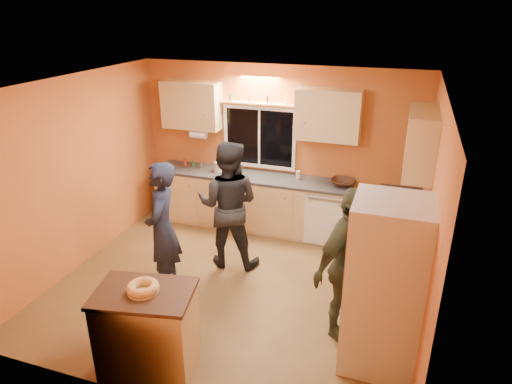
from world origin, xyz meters
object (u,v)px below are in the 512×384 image
at_px(island, 148,330).
at_px(person_center, 228,205).
at_px(person_right, 348,266).
at_px(person_left, 163,229).
at_px(refrigerator, 385,286).

height_order(island, person_center, person_center).
height_order(island, person_right, person_right).
bearing_deg(island, person_left, 100.92).
relative_size(person_left, person_center, 0.96).
xyz_separation_m(island, person_right, (1.77, 1.13, 0.42)).
distance_m(island, person_left, 1.45).
bearing_deg(person_right, person_left, 116.06).
xyz_separation_m(island, person_center, (0.01, 2.15, 0.44)).
bearing_deg(person_center, island, 82.52).
height_order(refrigerator, person_right, refrigerator).
bearing_deg(island, person_center, 78.58).
bearing_deg(person_right, person_center, 90.17).
bearing_deg(refrigerator, person_left, 170.17).
xyz_separation_m(refrigerator, island, (-2.16, -0.83, -0.44)).
bearing_deg(person_left, island, 7.97).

